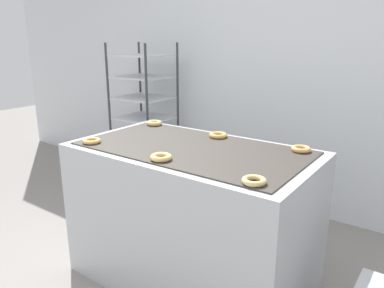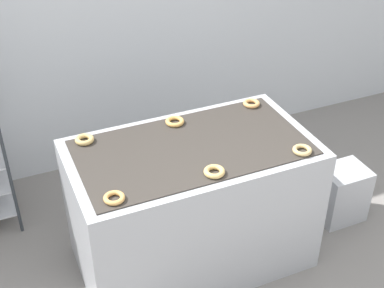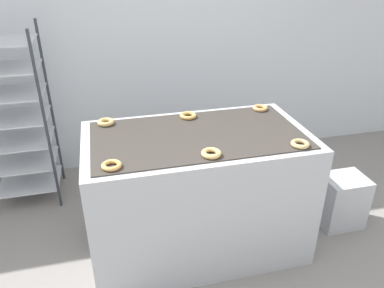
{
  "view_description": "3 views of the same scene",
  "coord_description": "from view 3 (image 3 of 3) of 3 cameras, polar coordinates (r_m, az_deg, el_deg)",
  "views": [
    {
      "loc": [
        1.3,
        -1.14,
        1.6
      ],
      "look_at": [
        0.0,
        0.68,
        0.96
      ],
      "focal_mm": 35.0,
      "sensor_mm": 36.0,
      "label": 1
    },
    {
      "loc": [
        -1.08,
        -1.81,
        2.76
      ],
      "look_at": [
        0.0,
        0.68,
        0.96
      ],
      "focal_mm": 50.0,
      "sensor_mm": 36.0,
      "label": 2
    },
    {
      "loc": [
        -0.58,
        -1.51,
        2.03
      ],
      "look_at": [
        0.0,
        0.83,
        0.79
      ],
      "focal_mm": 35.0,
      "sensor_mm": 36.0,
      "label": 3
    }
  ],
  "objects": [
    {
      "name": "donut_far_center",
      "position": [
        2.77,
        -0.6,
        4.35
      ],
      "size": [
        0.12,
        0.12,
        0.03
      ],
      "primitive_type": "torus",
      "color": "#ECB05A",
      "rests_on": "fryer_machine"
    },
    {
      "name": "donut_near_center",
      "position": [
        2.24,
        2.94,
        -1.42
      ],
      "size": [
        0.12,
        0.12,
        0.03
      ],
      "primitive_type": "torus",
      "color": "#E9BD6D",
      "rests_on": "fryer_machine"
    },
    {
      "name": "glaze_bin",
      "position": [
        3.32,
        21.79,
        -8.02
      ],
      "size": [
        0.34,
        0.28,
        0.44
      ],
      "color": "#B7BABF",
      "rests_on": "ground_plane"
    },
    {
      "name": "donut_far_right",
      "position": [
        2.95,
        10.33,
        5.42
      ],
      "size": [
        0.12,
        0.12,
        0.03
      ],
      "primitive_type": "torus",
      "color": "#EAA760",
      "rests_on": "fryer_machine"
    },
    {
      "name": "donut_near_left",
      "position": [
        2.17,
        -12.17,
        -3.19
      ],
      "size": [
        0.12,
        0.12,
        0.03
      ],
      "primitive_type": "torus",
      "color": "#ECAD5D",
      "rests_on": "fryer_machine"
    },
    {
      "name": "donut_near_right",
      "position": [
        2.45,
        16.14,
        0.02
      ],
      "size": [
        0.12,
        0.12,
        0.03
      ],
      "primitive_type": "torus",
      "color": "#D8B572",
      "rests_on": "fryer_machine"
    },
    {
      "name": "wall_back",
      "position": [
        3.73,
        -5.05,
        17.41
      ],
      "size": [
        8.0,
        0.05,
        2.8
      ],
      "color": "silver",
      "rests_on": "ground_plane"
    },
    {
      "name": "baking_rack_cart",
      "position": [
        3.49,
        -25.26,
        3.64
      ],
      "size": [
        0.55,
        0.49,
        1.54
      ],
      "color": "#33383D",
      "rests_on": "ground_plane"
    },
    {
      "name": "fryer_machine",
      "position": [
        2.75,
        0.77,
        -7.4
      ],
      "size": [
        1.52,
        0.86,
        0.94
      ],
      "color": "#B7BABF",
      "rests_on": "ground_plane"
    },
    {
      "name": "donut_far_left",
      "position": [
        2.72,
        -13.0,
        3.27
      ],
      "size": [
        0.12,
        0.12,
        0.03
      ],
      "primitive_type": "torus",
      "color": "#DDB66B",
      "rests_on": "fryer_machine"
    }
  ]
}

